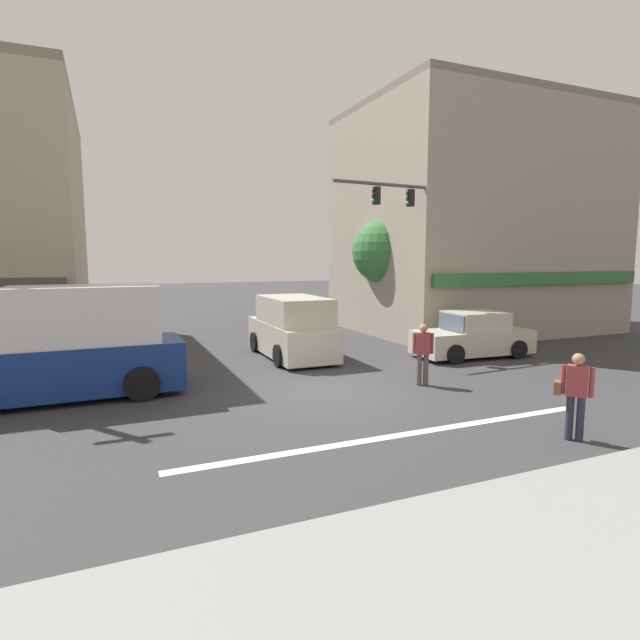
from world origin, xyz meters
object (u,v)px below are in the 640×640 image
van_parked_curbside (292,329)px  pedestrian_foreground_with_bag (575,391)px  sedan_waiting_far (473,337)px  traffic_light_mast (425,237)px  box_truck_crossing_rightbound (71,348)px  utility_pole_far_right (419,242)px  pedestrian_mid_crossing (423,351)px  street_tree (385,252)px

van_parked_curbside → pedestrian_foreground_with_bag: size_ratio=2.76×
van_parked_curbside → sedan_waiting_far: bearing=-22.2°
traffic_light_mast → pedestrian_foreground_with_bag: bearing=-107.6°
van_parked_curbside → pedestrian_foreground_with_bag: van_parked_curbside is taller
traffic_light_mast → sedan_waiting_far: traffic_light_mast is taller
traffic_light_mast → box_truck_crossing_rightbound: traffic_light_mast is taller
traffic_light_mast → sedan_waiting_far: size_ratio=1.48×
box_truck_crossing_rightbound → sedan_waiting_far: 12.53m
utility_pole_far_right → sedan_waiting_far: utility_pole_far_right is taller
pedestrian_foreground_with_bag → pedestrian_mid_crossing: 4.57m
traffic_light_mast → sedan_waiting_far: (0.84, -1.78, -3.46)m
utility_pole_far_right → pedestrian_foreground_with_bag: (-5.40, -13.08, -3.23)m
pedestrian_mid_crossing → van_parked_curbside: bearing=110.9°
utility_pole_far_right → pedestrian_foreground_with_bag: size_ratio=4.83×
utility_pole_far_right → traffic_light_mast: (-2.55, -4.09, -0.00)m
utility_pole_far_right → sedan_waiting_far: bearing=-106.3°
sedan_waiting_far → pedestrian_mid_crossing: bearing=-146.0°
street_tree → pedestrian_mid_crossing: street_tree is taller
pedestrian_foreground_with_bag → sedan_waiting_far: bearing=62.9°
street_tree → van_parked_curbside: size_ratio=1.12×
van_parked_curbside → pedestrian_foreground_with_bag: bearing=-77.5°
traffic_light_mast → van_parked_curbside: bearing=173.1°
traffic_light_mast → pedestrian_foreground_with_bag: traffic_light_mast is taller
pedestrian_foreground_with_bag → pedestrian_mid_crossing: bearing=92.7°
street_tree → van_parked_curbside: street_tree is taller
street_tree → pedestrian_mid_crossing: 9.16m
traffic_light_mast → pedestrian_mid_crossing: 6.27m
van_parked_curbside → pedestrian_mid_crossing: bearing=-69.1°
traffic_light_mast → pedestrian_mid_crossing: size_ratio=3.71×
sedan_waiting_far → utility_pole_far_right: bearing=73.7°
sedan_waiting_far → pedestrian_foreground_with_bag: size_ratio=2.51×
traffic_light_mast → pedestrian_mid_crossing: bearing=-124.8°
pedestrian_mid_crossing → traffic_light_mast: bearing=55.2°
box_truck_crossing_rightbound → pedestrian_foreground_with_bag: 11.24m
van_parked_curbside → street_tree: bearing=29.0°
box_truck_crossing_rightbound → pedestrian_mid_crossing: (8.61, -2.37, -0.30)m
van_parked_curbside → box_truck_crossing_rightbound: box_truck_crossing_rightbound is taller
street_tree → pedestrian_mid_crossing: (-3.49, -8.01, -2.75)m
utility_pole_far_right → van_parked_curbside: size_ratio=1.75×
box_truck_crossing_rightbound → street_tree: bearing=25.0°
pedestrian_foreground_with_bag → van_parked_curbside: bearing=102.5°
street_tree → utility_pole_far_right: size_ratio=0.64×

